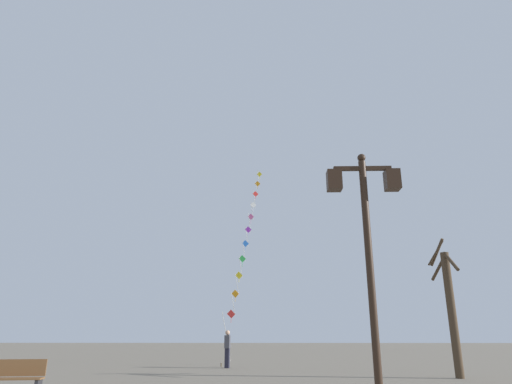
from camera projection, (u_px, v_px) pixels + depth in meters
name	position (u px, v px, depth m)	size (l,w,h in m)	color
ground_plane	(252.00, 370.00, 19.81)	(160.00, 160.00, 0.00)	#756B5B
twin_lantern_lamp_post	(367.00, 228.00, 8.59)	(1.42, 0.28, 4.94)	black
kite_train	(247.00, 237.00, 30.67)	(1.93, 12.12, 14.65)	brown
kite_flyer	(227.00, 348.00, 21.56)	(0.27, 0.62, 1.71)	#1E1E2D
bare_tree	(451.00, 306.00, 16.82)	(0.63, 2.01, 5.10)	#423323
park_bench	(9.00, 379.00, 11.06)	(1.65, 0.71, 0.89)	brown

